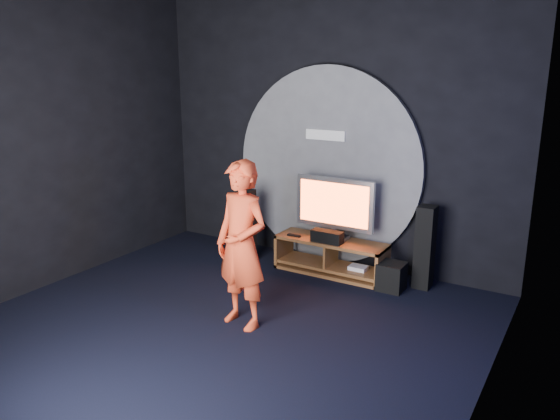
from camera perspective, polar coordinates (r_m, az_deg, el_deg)
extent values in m
plane|color=black|center=(5.64, -6.75, -12.61)|extent=(5.00, 5.00, 0.00)
cube|color=black|center=(7.18, 5.16, 8.14)|extent=(5.00, 0.04, 3.50)
cube|color=black|center=(6.89, -24.05, 6.61)|extent=(0.04, 5.00, 3.50)
cube|color=black|center=(4.06, 21.65, 1.72)|extent=(0.04, 5.00, 3.50)
cylinder|color=#515156|center=(7.20, 4.88, 4.54)|extent=(2.60, 0.08, 2.60)
cube|color=white|center=(7.09, 4.77, 7.81)|extent=(0.55, 0.03, 0.13)
cube|color=brown|center=(6.95, 5.38, -3.27)|extent=(1.43, 0.45, 0.04)
cube|color=brown|center=(7.06, 5.31, -5.81)|extent=(1.39, 0.42, 0.04)
cube|color=brown|center=(7.33, 0.42, -3.91)|extent=(0.04, 0.45, 0.45)
cube|color=brown|center=(6.77, 10.68, -5.83)|extent=(0.04, 0.45, 0.45)
cube|color=brown|center=(7.01, 5.34, -4.55)|extent=(0.03, 0.40, 0.29)
cube|color=brown|center=(7.09, 5.29, -6.41)|extent=(1.43, 0.45, 0.04)
cube|color=white|center=(6.90, 8.17, -6.00)|extent=(0.22, 0.16, 0.05)
cube|color=#A2A3A9|center=(7.00, 5.63, -2.80)|extent=(0.36, 0.22, 0.04)
cylinder|color=#A2A3A9|center=(6.98, 5.65, -2.25)|extent=(0.07, 0.07, 0.10)
cube|color=#A2A3A9|center=(6.88, 5.73, 0.72)|extent=(1.05, 0.06, 0.65)
cube|color=#FF5823|center=(6.85, 5.61, 0.66)|extent=(0.93, 0.01, 0.53)
cube|color=black|center=(6.82, 4.95, -2.79)|extent=(0.40, 0.15, 0.15)
cube|color=black|center=(7.05, 1.47, -2.67)|extent=(0.18, 0.05, 0.02)
cube|color=black|center=(7.28, -3.60, -1.77)|extent=(0.20, 0.22, 1.01)
cube|color=black|center=(6.70, 14.88, -3.79)|extent=(0.20, 0.22, 1.01)
cube|color=black|center=(6.65, 11.57, -6.82)|extent=(0.30, 0.30, 0.33)
imported|color=red|center=(5.46, -4.02, -3.70)|extent=(0.69, 0.51, 1.72)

